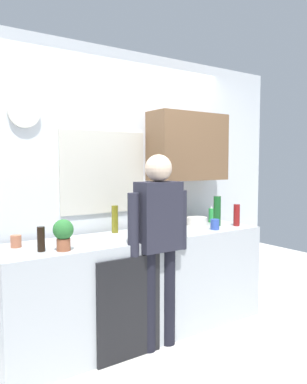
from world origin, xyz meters
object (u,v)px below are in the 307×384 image
Objects in this scene: bottle_clear_soda at (153,221)px; potted_plant at (63,233)px; coffee_maker at (158,217)px; dish_soap at (211,215)px; bottle_amber_beer at (170,215)px; cup_blue_mug at (215,224)px; bottle_dark_sauce at (41,239)px; person_at_sink at (158,235)px; bottle_green_wine at (217,211)px; bottle_olive_oil at (115,219)px; mixing_bowl at (196,221)px; bottle_red_vinegar at (237,215)px; cup_terracotta_mug at (16,241)px.

bottle_clear_soda reaches higher than potted_plant.
coffee_maker reaches higher than dish_soap.
bottle_amber_beer is at bearing 39.79° from bottle_clear_soda.
cup_blue_mug is at bearing 0.34° from potted_plant.
bottle_dark_sauce is 0.93m from person_at_sink.
bottle_dark_sauce is at bearing -176.89° from bottle_green_wine.
bottle_olive_oil is 1.07m from bottle_green_wine.
bottle_dark_sauce is 0.11× the size of person_at_sink.
potted_plant is (-1.28, -0.41, 0.02)m from bottle_amber_beer.
cup_blue_mug is 0.45m from dish_soap.
bottle_green_wine reaches higher than bottle_dark_sauce.
mixing_bowl is 0.25m from dish_soap.
dish_soap is at bearing -2.81° from bottle_olive_oil.
coffee_maker is 0.40m from bottle_amber_beer.
bottle_green_wine reaches higher than bottle_clear_soda.
bottle_olive_oil reaches higher than bottle_dark_sauce.
bottle_dark_sauce is 1.84m from bottle_green_wine.
bottle_dark_sauce is (-1.10, -0.10, -0.06)m from coffee_maker.
coffee_maker is 0.98m from potted_plant.
coffee_maker reaches higher than bottle_green_wine.
bottle_amber_beer is 2.30× the size of cup_blue_mug.
potted_plant is (-0.81, -0.02, -0.01)m from bottle_clear_soda.
bottle_amber_beer is at bearing 37.73° from person_at_sink.
bottle_olive_oil reaches higher than bottle_amber_beer.
bottle_amber_beer is 0.30m from mixing_bowl.
person_at_sink reaches higher than dish_soap.
bottle_dark_sauce is at bearing 176.94° from bottle_clear_soda.
bottle_red_vinegar is (1.20, -0.37, -0.01)m from bottle_olive_oil.
potted_plant is at bearing -174.33° from bottle_green_wine.
bottle_amber_beer is (0.47, 0.39, -0.03)m from bottle_clear_soda.
bottle_olive_oil is 0.16× the size of person_at_sink.
cup_blue_mug is at bearing -9.51° from cup_terracotta_mug.
coffee_maker reaches higher than mixing_bowl.
bottle_clear_soda is 1.04m from bottle_red_vinegar.
bottle_amber_beer is 1.05× the size of mixing_bowl.
bottle_amber_beer reaches higher than mixing_bowl.
cup_blue_mug is (0.71, -0.01, -0.09)m from bottle_clear_soda.
cup_blue_mug is 0.76m from person_at_sink.
bottle_dark_sauce is 0.82× the size of mixing_bowl.
cup_blue_mug is at bearing -96.61° from mixing_bowl.
dish_soap is (1.14, -0.06, -0.05)m from bottle_olive_oil.
coffee_maker is 3.59× the size of cup_terracotta_mug.
bottle_red_vinegar reaches higher than cup_terracotta_mug.
cup_blue_mug is 0.56× the size of dish_soap.
cup_blue_mug is (1.77, -0.30, 0.00)m from cup_terracotta_mug.
potted_plant is (-1.85, -0.04, 0.02)m from bottle_red_vinegar.
bottle_clear_soda is 1.22× the size of bottle_amber_beer.
cup_terracotta_mug is at bearing 172.89° from bottle_red_vinegar.
bottle_green_wine reaches higher than dish_soap.
bottle_red_vinegar is at bearing -0.73° from bottle_dark_sauce.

